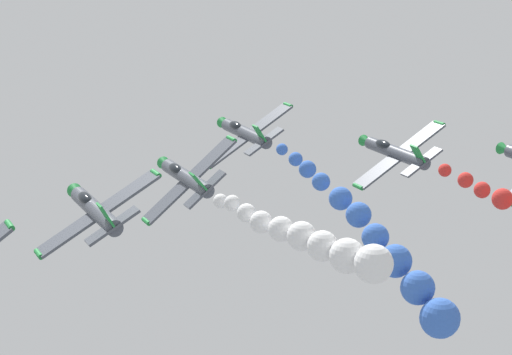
{
  "coord_description": "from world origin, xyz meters",
  "views": [
    {
      "loc": [
        -30.51,
        -69.28,
        108.67
      ],
      "look_at": [
        0.0,
        0.0,
        89.85
      ],
      "focal_mm": 72.6,
      "sensor_mm": 36.0,
      "label": 1
    }
  ],
  "objects_px": {
    "airplane_left_inner": "(186,177)",
    "airplane_right_inner": "(395,152)",
    "airplane_left_outer": "(95,209)",
    "airplane_lead": "(245,133)"
  },
  "relations": [
    {
      "from": "airplane_right_inner",
      "to": "airplane_left_outer",
      "type": "bearing_deg",
      "value": -160.77
    },
    {
      "from": "airplane_right_inner",
      "to": "airplane_left_outer",
      "type": "height_order",
      "value": "airplane_left_outer"
    },
    {
      "from": "airplane_left_inner",
      "to": "airplane_right_inner",
      "type": "height_order",
      "value": "airplane_left_inner"
    },
    {
      "from": "airplane_right_inner",
      "to": "airplane_left_outer",
      "type": "xyz_separation_m",
      "value": [
        -29.05,
        -10.13,
        0.82
      ]
    },
    {
      "from": "airplane_left_inner",
      "to": "airplane_lead",
      "type": "bearing_deg",
      "value": 46.9
    },
    {
      "from": "airplane_right_inner",
      "to": "airplane_left_inner",
      "type": "bearing_deg",
      "value": -178.04
    },
    {
      "from": "airplane_lead",
      "to": "airplane_left_outer",
      "type": "height_order",
      "value": "airplane_lead"
    },
    {
      "from": "airplane_left_inner",
      "to": "airplane_right_inner",
      "type": "relative_size",
      "value": 1.0
    },
    {
      "from": "airplane_left_outer",
      "to": "airplane_lead",
      "type": "bearing_deg",
      "value": 45.5
    },
    {
      "from": "airplane_lead",
      "to": "airplane_right_inner",
      "type": "bearing_deg",
      "value": -42.48
    }
  ]
}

